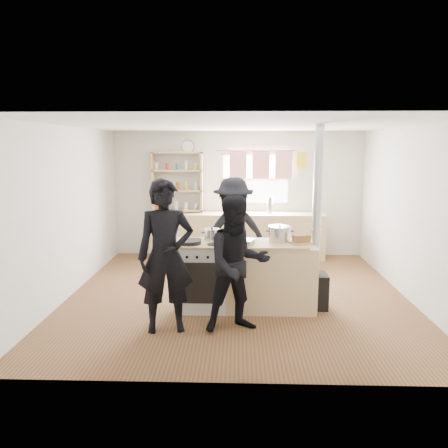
% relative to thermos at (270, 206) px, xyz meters
% --- Properties ---
extents(ground, '(5.00, 5.00, 0.01)m').
position_rel_thermos_xyz_m(ground, '(-0.63, -2.22, -1.06)').
color(ground, brown).
rests_on(ground, ground).
extents(back_counter, '(3.40, 0.55, 0.90)m').
position_rel_thermos_xyz_m(back_counter, '(-0.63, 0.00, -0.60)').
color(back_counter, tan).
rests_on(back_counter, ground).
extents(shelving_unit, '(1.00, 0.28, 1.20)m').
position_rel_thermos_xyz_m(shelving_unit, '(-1.83, 0.12, 0.46)').
color(shelving_unit, tan).
rests_on(shelving_unit, back_counter).
extents(thermos, '(0.10, 0.10, 0.31)m').
position_rel_thermos_xyz_m(thermos, '(0.00, 0.00, 0.00)').
color(thermos, silver).
rests_on(thermos, back_counter).
extents(cooking_island, '(1.97, 0.64, 0.93)m').
position_rel_thermos_xyz_m(cooking_island, '(-0.48, -2.77, -0.59)').
color(cooking_island, white).
rests_on(cooking_island, ground).
extents(skillet_greens, '(0.42, 0.42, 0.05)m').
position_rel_thermos_xyz_m(skillet_greens, '(-1.26, -2.89, -0.10)').
color(skillet_greens, black).
rests_on(skillet_greens, cooking_island).
extents(roast_tray, '(0.38, 0.33, 0.06)m').
position_rel_thermos_xyz_m(roast_tray, '(-0.58, -2.85, -0.09)').
color(roast_tray, silver).
rests_on(roast_tray, cooking_island).
extents(stockpot_stove, '(0.22, 0.22, 0.18)m').
position_rel_thermos_xyz_m(stockpot_stove, '(-0.98, -2.62, -0.04)').
color(stockpot_stove, silver).
rests_on(stockpot_stove, cooking_island).
extents(stockpot_counter, '(0.31, 0.31, 0.23)m').
position_rel_thermos_xyz_m(stockpot_counter, '(-0.05, -2.66, -0.02)').
color(stockpot_counter, '#B2B2B4').
rests_on(stockpot_counter, cooking_island).
extents(bread_board, '(0.33, 0.29, 0.12)m').
position_rel_thermos_xyz_m(bread_board, '(0.22, -2.83, -0.07)').
color(bread_board, tan).
rests_on(bread_board, cooking_island).
extents(flue_heater, '(0.35, 0.35, 2.50)m').
position_rel_thermos_xyz_m(flue_heater, '(0.43, -2.71, -0.40)').
color(flue_heater, black).
rests_on(flue_heater, ground).
extents(person_near_left, '(0.75, 0.57, 1.84)m').
position_rel_thermos_xyz_m(person_near_left, '(-1.48, -3.52, -0.13)').
color(person_near_left, black).
rests_on(person_near_left, ground).
extents(person_near_right, '(0.94, 0.82, 1.64)m').
position_rel_thermos_xyz_m(person_near_right, '(-0.62, -3.49, -0.23)').
color(person_near_right, black).
rests_on(person_near_right, ground).
extents(person_far, '(1.26, 0.93, 1.74)m').
position_rel_thermos_xyz_m(person_far, '(-0.69, -1.80, -0.19)').
color(person_far, black).
rests_on(person_far, ground).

